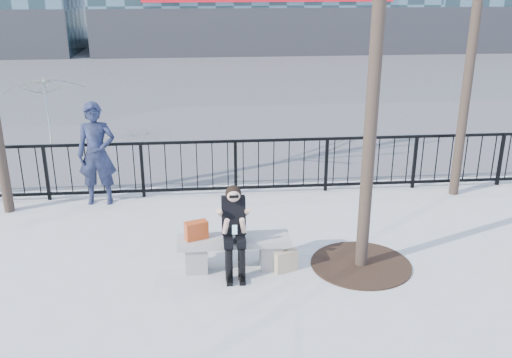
{
  "coord_description": "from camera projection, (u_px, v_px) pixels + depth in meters",
  "views": [
    {
      "loc": [
        -0.36,
        -7.52,
        4.16
      ],
      "look_at": [
        0.4,
        0.8,
        1.1
      ],
      "focal_mm": 40.0,
      "sensor_mm": 36.0,
      "label": 1
    }
  ],
  "objects": [
    {
      "name": "seated_woman",
      "position": [
        234.0,
        231.0,
        8.11
      ],
      "size": [
        0.5,
        0.64,
        1.34
      ],
      "color": "black",
      "rests_on": "ground"
    },
    {
      "name": "ground",
      "position": [
        234.0,
        267.0,
        8.49
      ],
      "size": [
        120.0,
        120.0,
        0.0
      ],
      "primitive_type": "plane",
      "color": "#A5A49F",
      "rests_on": "ground"
    },
    {
      "name": "street_surface",
      "position": [
        213.0,
        82.0,
        22.51
      ],
      "size": [
        60.0,
        23.0,
        0.01
      ],
      "primitive_type": "cube",
      "color": "#474747",
      "rests_on": "ground"
    },
    {
      "name": "handbag",
      "position": [
        196.0,
        230.0,
        8.25
      ],
      "size": [
        0.36,
        0.26,
        0.27
      ],
      "primitive_type": "cube",
      "rotation": [
        0.0,
        0.0,
        0.35
      ],
      "color": "#B94016",
      "rests_on": "bench_main"
    },
    {
      "name": "vendor_umbrella",
      "position": [
        48.0,
        113.0,
        13.93
      ],
      "size": [
        2.22,
        2.25,
        1.77
      ],
      "primitive_type": "imported",
      "rotation": [
        0.0,
        0.0,
        0.16
      ],
      "color": "yellow",
      "rests_on": "ground"
    },
    {
      "name": "bench_main",
      "position": [
        234.0,
        249.0,
        8.39
      ],
      "size": [
        1.65,
        0.46,
        0.49
      ],
      "color": "slate",
      "rests_on": "ground"
    },
    {
      "name": "shopping_bag",
      "position": [
        286.0,
        261.0,
        8.33
      ],
      "size": [
        0.37,
        0.24,
        0.33
      ],
      "primitive_type": "cube",
      "rotation": [
        0.0,
        0.0,
        0.37
      ],
      "color": "beige",
      "rests_on": "ground"
    },
    {
      "name": "tree_grate",
      "position": [
        361.0,
        264.0,
        8.55
      ],
      "size": [
        1.5,
        1.5,
        0.02
      ],
      "primitive_type": "cylinder",
      "color": "black",
      "rests_on": "ground"
    },
    {
      "name": "standing_man",
      "position": [
        97.0,
        154.0,
        10.54
      ],
      "size": [
        0.71,
        0.47,
        1.94
      ],
      "primitive_type": "imported",
      "rotation": [
        0.0,
        0.0,
        -0.01
      ],
      "color": "black",
      "rests_on": "ground"
    },
    {
      "name": "railing",
      "position": [
        225.0,
        167.0,
        11.1
      ],
      "size": [
        14.0,
        0.06,
        1.1
      ],
      "color": "black",
      "rests_on": "ground"
    }
  ]
}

